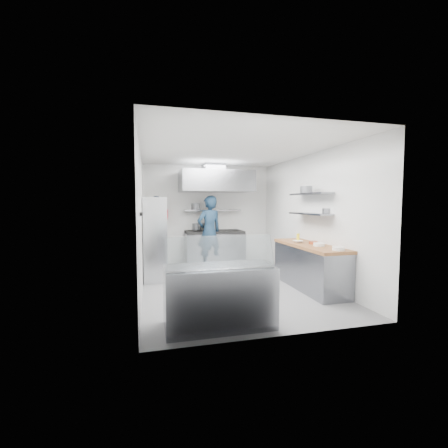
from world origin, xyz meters
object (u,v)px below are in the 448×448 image
object	(u,v)px
display_case	(219,297)
wire_rack	(155,239)
gas_range	(214,249)
chef	(209,232)

from	to	relation	value
display_case	wire_rack	bearing A→B (deg)	105.43
wire_rack	display_case	xyz separation A→B (m)	(0.80, -2.90, -0.50)
wire_rack	display_case	size ratio (longest dim) A/B	1.23
gas_range	chef	world-z (taller)	chef
display_case	chef	bearing A→B (deg)	80.62
gas_range	display_case	world-z (taller)	gas_range
chef	wire_rack	bearing A→B (deg)	11.20
chef	gas_range	bearing A→B (deg)	-139.69
chef	display_case	world-z (taller)	chef
wire_rack	display_case	bearing A→B (deg)	-74.57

